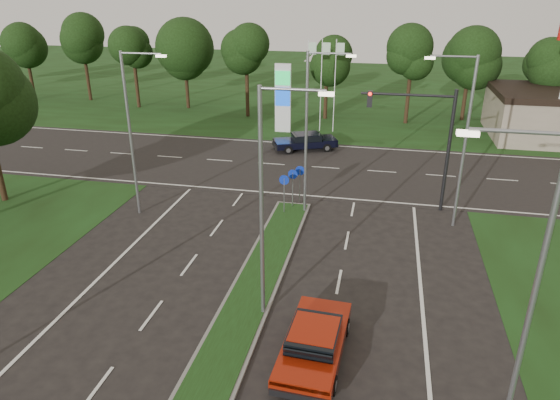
# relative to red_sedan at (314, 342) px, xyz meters

# --- Properties ---
(verge_far) EXTENTS (160.00, 50.00, 0.02)m
(verge_far) POSITION_rel_red_sedan_xyz_m (-3.14, 51.09, -0.70)
(verge_far) COLOR black
(verge_far) RESTS_ON ground
(cross_road) EXTENTS (160.00, 12.00, 0.02)m
(cross_road) POSITION_rel_red_sedan_xyz_m (-3.14, 20.09, -0.70)
(cross_road) COLOR black
(cross_road) RESTS_ON ground
(median_kerb) EXTENTS (2.00, 26.00, 0.12)m
(median_kerb) POSITION_rel_red_sedan_xyz_m (-3.14, 0.09, -0.64)
(median_kerb) COLOR slate
(median_kerb) RESTS_ON ground
(streetlight_median_near) EXTENTS (2.53, 0.22, 9.00)m
(streetlight_median_near) POSITION_rel_red_sedan_xyz_m (-2.13, 2.09, 4.38)
(streetlight_median_near) COLOR gray
(streetlight_median_near) RESTS_ON ground
(streetlight_median_far) EXTENTS (2.53, 0.22, 9.00)m
(streetlight_median_far) POSITION_rel_red_sedan_xyz_m (-2.13, 12.09, 4.38)
(streetlight_median_far) COLOR gray
(streetlight_median_far) RESTS_ON ground
(streetlight_left_far) EXTENTS (2.53, 0.22, 9.00)m
(streetlight_left_far) POSITION_rel_red_sedan_xyz_m (-11.43, 10.09, 4.38)
(streetlight_left_far) COLOR gray
(streetlight_left_far) RESTS_ON ground
(streetlight_right_far) EXTENTS (2.53, 0.22, 9.00)m
(streetlight_right_far) POSITION_rel_red_sedan_xyz_m (5.66, 12.09, 4.38)
(streetlight_right_far) COLOR gray
(streetlight_right_far) RESTS_ON ground
(streetlight_right_near) EXTENTS (2.53, 0.22, 9.00)m
(streetlight_right_near) POSITION_rel_red_sedan_xyz_m (5.66, -1.91, 4.38)
(streetlight_right_near) COLOR gray
(streetlight_right_near) RESTS_ON ground
(traffic_signal) EXTENTS (5.10, 0.42, 7.00)m
(traffic_signal) POSITION_rel_red_sedan_xyz_m (4.05, 14.09, 3.95)
(traffic_signal) COLOR black
(traffic_signal) RESTS_ON ground
(median_signs) EXTENTS (1.16, 1.76, 2.38)m
(median_signs) POSITION_rel_red_sedan_xyz_m (-3.14, 12.49, 1.01)
(median_signs) COLOR gray
(median_signs) RESTS_ON ground
(gas_pylon) EXTENTS (5.80, 1.26, 8.00)m
(gas_pylon) POSITION_rel_red_sedan_xyz_m (-6.92, 29.14, 2.49)
(gas_pylon) COLOR silver
(gas_pylon) RESTS_ON ground
(treeline_far) EXTENTS (6.00, 6.00, 9.90)m
(treeline_far) POSITION_rel_red_sedan_xyz_m (-3.03, 36.02, 6.13)
(treeline_far) COLOR black
(treeline_far) RESTS_ON ground
(red_sedan) EXTENTS (2.18, 4.84, 1.31)m
(red_sedan) POSITION_rel_red_sedan_xyz_m (0.00, 0.00, 0.00)
(red_sedan) COLOR maroon
(red_sedan) RESTS_ON ground
(navy_sedan) EXTENTS (5.26, 3.74, 1.34)m
(navy_sedan) POSITION_rel_red_sedan_xyz_m (-4.28, 24.10, 0.02)
(navy_sedan) COLOR black
(navy_sedan) RESTS_ON ground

